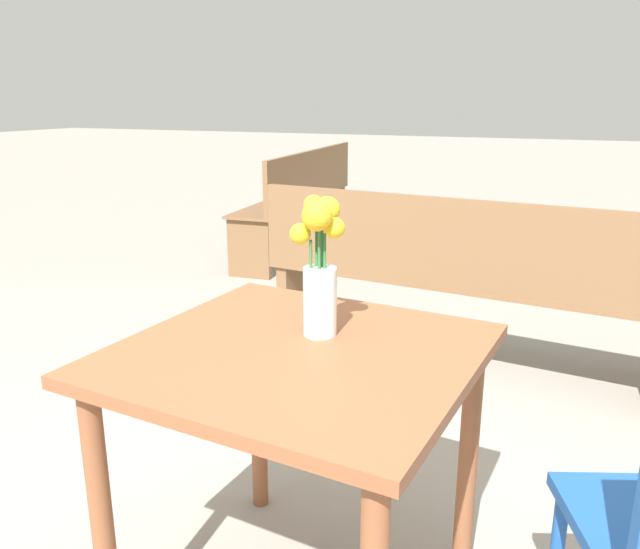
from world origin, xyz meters
TOP-DOWN VIEW (x-y plane):
  - table_front at (0.00, 0.00)m, footprint 0.84×0.81m
  - flower_vase at (0.01, 0.10)m, footprint 0.12×0.13m
  - bench_near at (0.06, 1.56)m, footprint 1.91×0.54m
  - bench_middle at (-1.61, 3.57)m, footprint 0.51×2.00m

SIDE VIEW (x-z plane):
  - bench_near at x=0.06m, z-range 0.05..0.90m
  - bench_middle at x=-1.61m, z-range 0.05..0.90m
  - table_front at x=0.00m, z-range 0.24..0.96m
  - flower_vase at x=0.01m, z-range 0.71..1.04m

